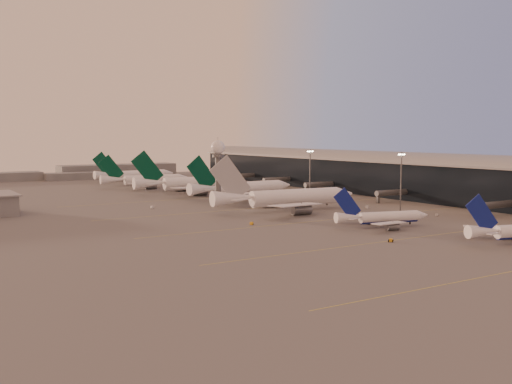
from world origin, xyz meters
TOP-DOWN VIEW (x-y plane):
  - ground at (0.00, 0.00)m, footprint 700.00×700.00m
  - taxiway_markings at (30.00, 56.00)m, footprint 180.00×185.25m
  - terminal at (107.88, 110.09)m, footprint 57.00×362.00m
  - radar_tower at (5.00, 120.00)m, footprint 6.40×6.40m
  - mast_b at (55.00, 55.00)m, footprint 3.60×0.56m
  - mast_c at (50.00, 110.00)m, footprint 3.60×0.56m
  - mast_d at (48.00, 200.00)m, footprint 3.60×0.56m
  - distant_horizon at (2.62, 325.14)m, footprint 165.00×37.50m
  - narrowbody_mid at (21.75, 30.83)m, footprint 36.16×28.50m
  - widebody_white at (19.05, 85.19)m, footprint 68.49×54.65m
  - greentail_a at (28.01, 136.82)m, footprint 61.72×49.75m
  - greentail_b at (18.27, 174.86)m, footprint 65.95×53.11m
  - greentail_c at (10.43, 221.27)m, footprint 56.14×45.16m
  - greentail_d at (19.55, 264.02)m, footprint 57.97×46.71m
  - gsv_tug_mid at (3.60, 8.44)m, footprint 3.68×3.76m
  - gsv_truck_b at (60.71, 40.58)m, footprint 4.84×2.32m
  - gsv_truck_c at (-13.69, 59.91)m, footprint 5.46×3.67m
  - gsv_catering_b at (53.81, 73.26)m, footprint 6.07×3.77m
  - gsv_tug_far at (16.70, 101.51)m, footprint 2.92×4.11m
  - gsv_truck_d at (-26.48, 122.70)m, footprint 2.75×6.33m
  - gsv_tug_hangar at (51.45, 149.54)m, footprint 4.26×3.82m

SIDE VIEW (x-z plane):
  - ground at x=0.00m, z-range 0.00..0.00m
  - taxiway_markings at x=30.00m, z-range 0.00..0.02m
  - gsv_tug_mid at x=3.60m, z-range 0.01..0.95m
  - gsv_tug_hangar at x=51.45m, z-range 0.02..1.06m
  - gsv_tug_far at x=16.70m, z-range 0.02..1.09m
  - gsv_truck_b at x=60.71m, z-range 0.02..1.90m
  - gsv_truck_c at x=-13.69m, z-range 0.02..2.10m
  - gsv_truck_d at x=-26.48m, z-range 0.03..2.51m
  - gsv_catering_b at x=53.81m, z-range 0.00..4.62m
  - narrowbody_mid at x=21.75m, z-range -4.28..10.11m
  - greentail_c at x=10.43m, z-range -6.60..13.80m
  - greentail_d at x=19.55m, z-range -6.81..14.24m
  - distant_horizon at x=2.62m, z-range -0.61..8.39m
  - greentail_a at x=28.01m, z-range -7.25..15.16m
  - widebody_white at x=19.05m, z-range -7.87..16.23m
  - greentail_b at x=18.27m, z-range -7.74..16.20m
  - terminal at x=107.88m, z-range -1.00..22.04m
  - mast_b at x=55.00m, z-range 1.24..26.24m
  - mast_c at x=50.00m, z-range 1.24..26.24m
  - mast_d at x=48.00m, z-range 1.24..26.24m
  - radar_tower at x=5.00m, z-range 5.40..36.50m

